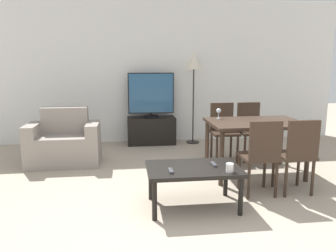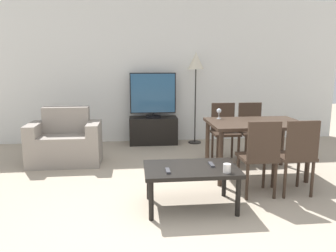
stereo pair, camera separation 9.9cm
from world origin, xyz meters
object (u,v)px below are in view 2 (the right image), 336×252
Objects in this scene: cup_white_near at (227,168)px; dining_table at (255,128)px; coffee_table at (191,172)px; dining_chair_near_right at (297,153)px; floor_lamp at (196,66)px; tv at (153,95)px; remote_secondary at (168,171)px; dining_chair_far at (251,128)px; tv_stand at (153,130)px; dining_chair_near at (260,154)px; armchair at (65,143)px; wine_glass_left at (219,111)px; dining_chair_far_left at (224,128)px; remote_primary at (211,164)px.

dining_table is at bearing 58.07° from cup_white_near.
dining_chair_near_right is at bearing 9.20° from coffee_table.
floor_lamp reaches higher than cup_white_near.
tv is 3.00m from remote_secondary.
dining_table is at bearing -106.61° from dining_chair_far.
floor_lamp is (0.80, -0.03, 1.21)m from tv_stand.
tv is 0.95× the size of dining_chair_far.
dining_table is (1.27, -1.90, -0.28)m from tv.
floor_lamp reaches higher than dining_chair_near.
armchair is at bearing -153.74° from floor_lamp.
dining_chair_near_right is at bearing -27.91° from armchair.
coffee_table is 1.09× the size of dining_chair_far.
wine_glass_left reaches higher than coffee_table.
floor_lamp is at bearing 104.11° from dining_table.
cup_white_near is at bearing -79.60° from tv.
dining_chair_far is 5.96× the size of remote_secondary.
dining_chair_far_left is (0.82, 1.68, 0.11)m from coffee_table.
cup_white_near is at bearing -140.43° from dining_chair_near.
dining_table reaches higher than remote_secondary.
dining_chair_near is 1.00× the size of dining_chair_far.
dining_table is (1.04, 0.94, 0.26)m from coffee_table.
dining_chair_far is at bearing 34.46° from wine_glass_left.
dining_table is 1.40× the size of dining_chair_near.
coffee_table is 1.09× the size of dining_chair_far_left.
tv is 3.13m from cup_white_near.
armchair is 0.84× the size of dining_table.
coffee_table is 0.57× the size of floor_lamp.
tv reaches higher than dining_chair_far.
dining_chair_near is 0.44m from dining_chair_near_right.
wine_glass_left is (0.28, 1.43, 0.35)m from cup_white_near.
tv_stand is 3.04m from dining_chair_near_right.
dining_chair_near reaches higher than coffee_table.
remote_primary is at bearing -96.98° from floor_lamp.
cup_white_near is (1.96, -1.94, 0.17)m from armchair.
armchair is at bearing 135.28° from cup_white_near.
dining_chair_near is 1.54m from dining_chair_far.
dining_chair_far_left is (1.05, -1.17, -0.42)m from tv.
dining_chair_near_right is at bearing -90.00° from dining_chair_far.
cup_white_near is (-0.71, -1.14, -0.16)m from dining_table.
remote_secondary is 1.65m from wine_glass_left.
armchair is 1.18× the size of dining_chair_near_right.
floor_lamp reaches higher than tv_stand.
dining_chair_near_right reaches higher than dining_table.
coffee_table is 0.78× the size of dining_table.
remote_secondary is 1.68× the size of cup_white_near.
armchair is 11.83× the size of cup_white_near.
dining_chair_far_left is 6.12× the size of wine_glass_left.
tv_stand is 1.00× the size of dining_chair_near_right.
dining_table is at bearing 42.17° from coffee_table.
tv_stand is 0.67m from tv.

